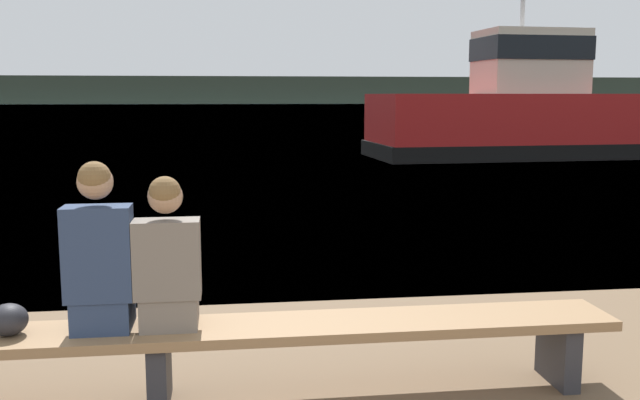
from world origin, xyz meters
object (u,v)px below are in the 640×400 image
(person_left, at_px, (99,257))
(tugboat_red, at_px, (517,117))
(bench_main, at_px, (159,343))
(shopping_bag, at_px, (8,320))
(person_right, at_px, (168,262))

(person_left, distance_m, tugboat_red, 20.05)
(bench_main, bearing_deg, shopping_bag, -179.82)
(bench_main, xyz_separation_m, shopping_bag, (-0.89, -0.00, 0.19))
(person_right, xyz_separation_m, shopping_bag, (-0.96, -0.01, -0.32))
(shopping_bag, bearing_deg, tugboat_red, 58.61)
(bench_main, height_order, person_right, person_right)
(bench_main, distance_m, person_right, 0.52)
(bench_main, xyz_separation_m, person_left, (-0.34, 0.00, 0.57))
(bench_main, bearing_deg, person_right, 3.73)
(bench_main, distance_m, shopping_bag, 0.91)
(person_left, xyz_separation_m, shopping_bag, (-0.55, -0.01, -0.37))
(person_right, bearing_deg, shopping_bag, -179.56)
(bench_main, bearing_deg, tugboat_red, 60.79)
(shopping_bag, xyz_separation_m, tugboat_red, (10.59, 17.36, 0.67))
(person_right, height_order, tugboat_red, tugboat_red)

